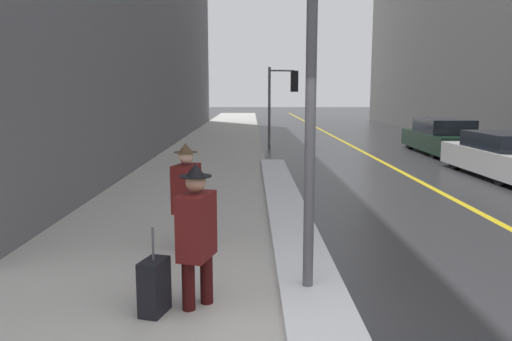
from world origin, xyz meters
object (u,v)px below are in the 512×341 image
Objects in this scene: pedestrian_in_glasses at (186,192)px; parked_car_dark_green at (442,137)px; lamp_post at (312,2)px; parked_car_white at (505,156)px; rolling_suitcase at (154,287)px; pedestrian_in_fedora at (197,230)px; traffic_light_near at (285,90)px.

parked_car_dark_green is (8.37, 11.95, -0.24)m from pedestrian_in_glasses.
lamp_post is at bearing 59.39° from pedestrian_in_glasses.
parked_car_dark_green is (0.31, 5.50, 0.04)m from parked_car_white.
rolling_suitcase is (-1.68, -0.53, -2.98)m from lamp_post.
lamp_post reaches higher than pedestrian_in_glasses.
pedestrian_in_glasses is (-0.38, 2.09, 0.01)m from pedestrian_in_fedora.
parked_car_dark_green is (5.93, -2.59, -1.84)m from traffic_light_near.
parked_car_white is 0.92× the size of parked_car_dark_green.
lamp_post is 3.51× the size of pedestrian_in_fedora.
pedestrian_in_glasses is at bearing 127.57° from parked_car_white.
pedestrian_in_fedora is at bearing 136.93° from parked_car_white.
traffic_light_near reaches higher than parked_car_white.
pedestrian_in_fedora is at bearing -105.38° from traffic_light_near.
pedestrian_in_glasses is 2.35m from rolling_suitcase.
pedestrian_in_glasses is 10.34m from parked_car_white.
lamp_post is 15.50m from parked_car_dark_green.
pedestrian_in_fedora is 11.50m from parked_car_white.
lamp_post reaches higher than pedestrian_in_fedora.
traffic_light_near is at bearing 67.78° from parked_car_dark_green.
parked_car_white reaches higher than rolling_suitcase.
traffic_light_near is (0.83, 16.29, -0.82)m from lamp_post.
pedestrian_in_glasses is at bearing 132.84° from lamp_post.
pedestrian_in_fedora is at bearing 151.71° from parked_car_dark_green.
parked_car_white is 4.76× the size of rolling_suitcase.
traffic_light_near is 0.76× the size of parked_car_white.
lamp_post is 1.23× the size of parked_car_white.
traffic_light_near reaches higher than pedestrian_in_fedora.
lamp_post is 1.63× the size of traffic_light_near.
lamp_post is at bearing 121.99° from pedestrian_in_fedora.
pedestrian_in_glasses is 0.35× the size of parked_car_white.
parked_car_dark_green is 16.55m from rolling_suitcase.
pedestrian_in_glasses reaches higher than parked_car_white.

